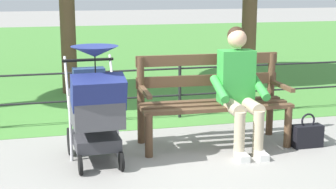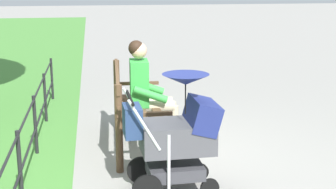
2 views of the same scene
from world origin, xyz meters
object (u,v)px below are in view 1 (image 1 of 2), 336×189
(person_on_bench, at_px, (239,85))
(handbag, at_px, (307,135))
(park_bench, at_px, (212,96))
(stroller, at_px, (95,103))

(person_on_bench, height_order, handbag, person_on_bench)
(park_bench, relative_size, handbag, 4.38)
(person_on_bench, xyz_separation_m, stroller, (1.51, 0.10, -0.08))
(handbag, bearing_deg, park_bench, -22.52)
(park_bench, bearing_deg, handbag, 157.48)
(park_bench, distance_m, stroller, 1.33)
(stroller, distance_m, handbag, 2.28)
(park_bench, bearing_deg, person_on_bench, 134.72)
(park_bench, bearing_deg, stroller, 14.23)
(park_bench, height_order, stroller, stroller)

